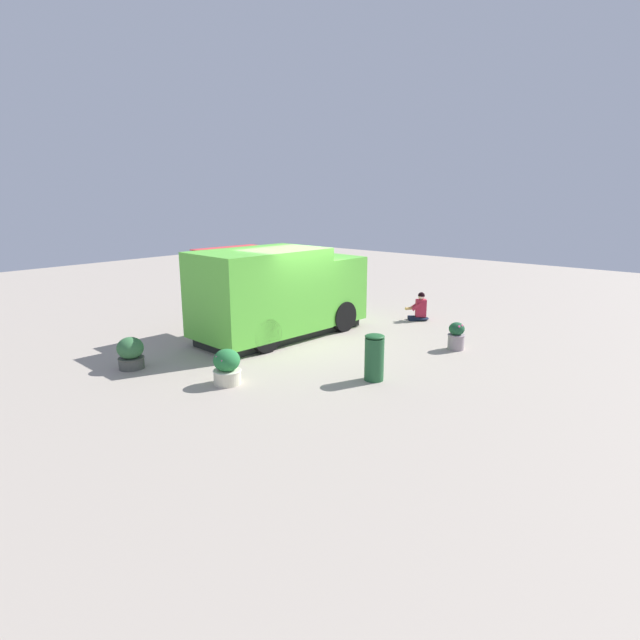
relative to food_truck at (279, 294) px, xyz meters
name	(u,v)px	position (x,y,z in m)	size (l,w,h in m)	color
ground_plane	(302,339)	(-0.70, -0.15, -1.18)	(40.00, 40.00, 0.00)	#A69A8C
food_truck	(279,294)	(0.00, 0.00, 0.00)	(2.90, 5.06, 2.43)	#60C83D
person_customer	(420,309)	(-1.99, -4.18, -0.83)	(0.73, 0.72, 0.89)	black
planter_flowering_near	(227,367)	(-1.87, 3.38, -0.81)	(0.59, 0.59, 0.74)	beige
planter_flowering_far	(131,353)	(0.55, 4.16, -0.81)	(0.59, 0.59, 0.73)	#4E514A
planter_flowering_side	(456,336)	(-4.31, -2.00, -0.82)	(0.43, 0.43, 0.70)	gray
trash_bin	(374,357)	(-4.04, 1.20, -0.67)	(0.42, 0.42, 1.00)	#235931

